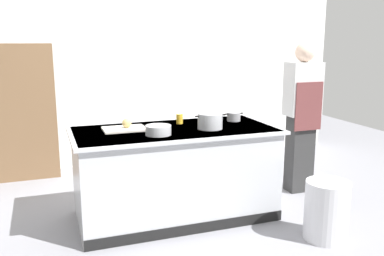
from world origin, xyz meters
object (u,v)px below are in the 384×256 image
object	(u,v)px
juice_cup	(180,119)
person_chef	(302,114)
onion	(127,123)
mixing_bowl	(158,130)
trash_bin	(326,210)
stock_pot	(210,121)
bookshelf	(10,113)
sauce_pan	(234,117)

from	to	relation	value
juice_cup	person_chef	size ratio (longest dim) A/B	0.06
onion	juice_cup	distance (m)	0.58
mixing_bowl	person_chef	bearing A→B (deg)	12.73
onion	trash_bin	bearing A→B (deg)	-33.71
juice_cup	trash_bin	world-z (taller)	juice_cup
stock_pot	trash_bin	bearing A→B (deg)	-46.22
stock_pot	trash_bin	distance (m)	1.34
trash_bin	person_chef	world-z (taller)	person_chef
trash_bin	onion	bearing A→B (deg)	146.29
juice_cup	stock_pot	bearing A→B (deg)	-58.83
person_chef	bookshelf	world-z (taller)	person_chef
onion	person_chef	xyz separation A→B (m)	(2.03, 0.10, -0.05)
onion	mixing_bowl	bearing A→B (deg)	-53.39
mixing_bowl	juice_cup	size ratio (longest dim) A/B	2.35
mixing_bowl	trash_bin	size ratio (longest dim) A/B	0.44
stock_pot	person_chef	size ratio (longest dim) A/B	0.18
person_chef	stock_pot	bearing A→B (deg)	101.66
person_chef	trash_bin	bearing A→B (deg)	154.78
stock_pot	juice_cup	xyz separation A→B (m)	(-0.20, 0.33, -0.03)
onion	trash_bin	world-z (taller)	onion
mixing_bowl	trash_bin	world-z (taller)	mixing_bowl
stock_pot	juice_cup	bearing A→B (deg)	121.17
juice_cup	trash_bin	size ratio (longest dim) A/B	0.19
onion	mixing_bowl	world-z (taller)	onion
mixing_bowl	bookshelf	distance (m)	2.42
person_chef	mixing_bowl	bearing A→B (deg)	100.19
onion	bookshelf	xyz separation A→B (m)	(-1.14, 1.69, -0.11)
mixing_bowl	bookshelf	size ratio (longest dim) A/B	0.14
onion	juice_cup	world-z (taller)	onion
sauce_pan	juice_cup	distance (m)	0.59
bookshelf	sauce_pan	bearing A→B (deg)	-35.31
onion	mixing_bowl	size ratio (longest dim) A/B	0.38
mixing_bowl	bookshelf	world-z (taller)	bookshelf
sauce_pan	juice_cup	bearing A→B (deg)	174.87
person_chef	juice_cup	bearing A→B (deg)	86.88
onion	bookshelf	size ratio (longest dim) A/B	0.05
trash_bin	bookshelf	distance (m)	3.88
mixing_bowl	juice_cup	world-z (taller)	juice_cup
mixing_bowl	bookshelf	xyz separation A→B (m)	(-1.36, 2.00, -0.09)
stock_pot	sauce_pan	distance (m)	0.48
mixing_bowl	trash_bin	distance (m)	1.66
stock_pot	person_chef	bearing A→B (deg)	14.19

